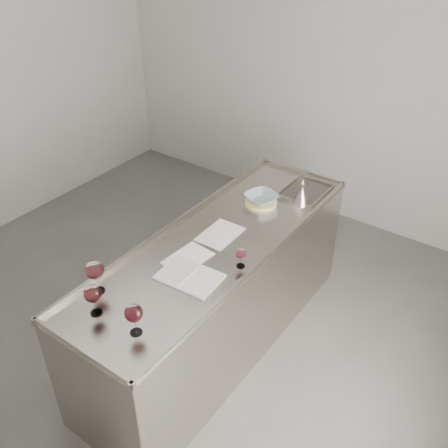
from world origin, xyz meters
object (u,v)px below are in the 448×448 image
Objects in this scene: wine_glass_middle at (93,294)px; wine_glass_right at (134,314)px; wine_glass_small at (241,254)px; notebook at (189,277)px; wine_funnel at (301,196)px; counter at (218,293)px; wine_glass_left at (95,271)px; ceramic_bowl at (261,198)px.

wine_glass_right is (0.28, 0.02, -0.00)m from wine_glass_middle.
notebook is (-0.19, -0.27, -0.09)m from wine_glass_small.
wine_funnel reaches higher than notebook.
counter is 1.14m from wine_glass_middle.
wine_glass_small is 0.35m from notebook.
notebook is at bearing 96.27° from wine_glass_right.
wine_glass_left reaches higher than notebook.
wine_glass_middle is 1.54m from ceramic_bowl.
wine_funnel reaches higher than wine_glass_middle.
wine_glass_right is 0.49× the size of notebook.
ceramic_bowl is at bearing 85.33° from wine_glass_middle.
wine_glass_middle is at bearing -175.43° from wine_glass_right.
counter is 12.31× the size of wine_glass_middle.
wine_glass_left is at bearing -108.63° from counter.
counter is at bearing 96.84° from notebook.
wine_funnel is (0.22, 0.76, 0.53)m from counter.
wine_glass_small is at bearing 51.17° from wine_glass_left.
wine_glass_right is 1.69m from wine_funnel.
wine_glass_small reaches higher than notebook.
notebook is 1.70× the size of ceramic_bowl.
ceramic_bowl reaches higher than counter.
wine_glass_left is 0.43m from wine_glass_right.
wine_glass_small is at bearing 80.21° from wine_glass_right.
wine_glass_middle is 0.92m from wine_glass_small.
wine_glass_left reaches higher than wine_glass_small.
wine_glass_left is 0.55× the size of notebook.
notebook is (-0.06, 0.52, -0.13)m from wine_glass_right.
wine_glass_left is (-0.28, -0.82, 0.62)m from counter.
counter is at bearing -106.03° from wine_funnel.
wine_glass_middle reaches higher than notebook.
wine_glass_left is at bearing 165.07° from wine_glass_right.
ceramic_bowl is at bearing 92.12° from counter.
wine_funnel is (0.14, 1.17, 0.06)m from notebook.
notebook is at bearing -125.41° from wine_glass_small.
wine_funnel is at bearing 72.61° from wine_glass_left.
wine_glass_left reaches higher than wine_funnel.
wine_glass_left is 1.13× the size of wine_glass_right.
wine_glass_small is at bearing -25.75° from counter.
counter is 0.63m from notebook.
wine_glass_left is 0.19m from wine_glass_middle.
wine_glass_middle is at bearing -45.84° from wine_glass_left.
ceramic_bowl is at bearing 79.69° from wine_glass_left.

